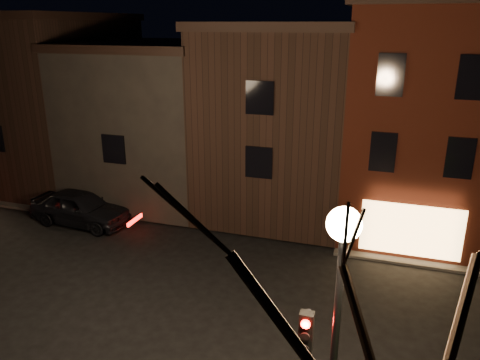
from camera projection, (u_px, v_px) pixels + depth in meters
name	position (u px, v px, depth m)	size (l,w,h in m)	color
ground	(177.00, 297.00, 17.02)	(120.00, 120.00, 0.00)	black
sidewalk_far_left	(68.00, 136.00, 40.90)	(30.00, 30.00, 0.12)	#2D2B28
corner_building	(419.00, 116.00, 21.48)	(6.50, 8.50, 10.50)	#3F140B
row_building_a	(285.00, 116.00, 24.50)	(7.30, 10.30, 9.40)	black
row_building_b	(162.00, 117.00, 26.79)	(7.80, 10.30, 8.40)	black
row_building_c	(55.00, 98.00, 28.68)	(7.30, 10.30, 9.90)	black
street_lamp_near	(340.00, 283.00, 8.14)	(0.60, 0.60, 6.48)	black
bare_tree_right	(437.00, 339.00, 5.20)	(6.40, 6.40, 8.50)	black
parked_car_a	(80.00, 208.00, 22.95)	(2.03, 5.04, 1.72)	black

